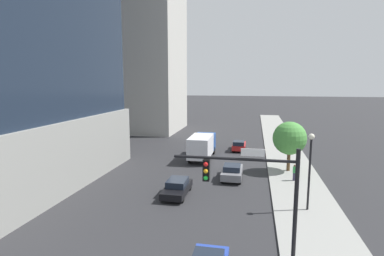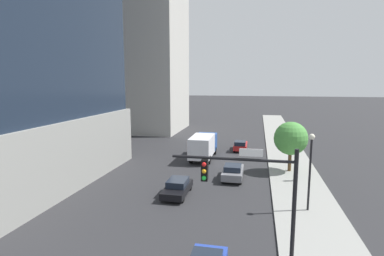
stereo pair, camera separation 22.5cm
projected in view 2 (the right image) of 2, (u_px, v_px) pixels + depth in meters
name	position (u px, v px, depth m)	size (l,w,h in m)	color
sidewalk	(297.00, 182.00, 29.90)	(5.02, 120.00, 0.15)	gray
construction_building	(141.00, 31.00, 59.97)	(25.85, 16.59, 45.55)	#B2AFA8
traffic_light_pole	(254.00, 190.00, 14.70)	(5.93, 0.48, 6.50)	black
street_lamp	(310.00, 161.00, 22.66)	(0.44, 0.44, 5.78)	black
street_tree	(291.00, 138.00, 32.86)	(3.53, 3.53, 5.31)	brown
car_red	(240.00, 145.00, 43.60)	(1.78, 4.06, 1.50)	red
car_black	(177.00, 187.00, 26.60)	(1.87, 4.35, 1.36)	black
car_gray	(233.00, 172.00, 30.91)	(1.94, 4.31, 1.51)	slate
box_truck	(203.00, 145.00, 38.86)	(2.48, 7.47, 3.05)	#1E4799
pedestrian_green_shirt	(295.00, 173.00, 29.91)	(0.34, 0.34, 1.58)	#38334C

